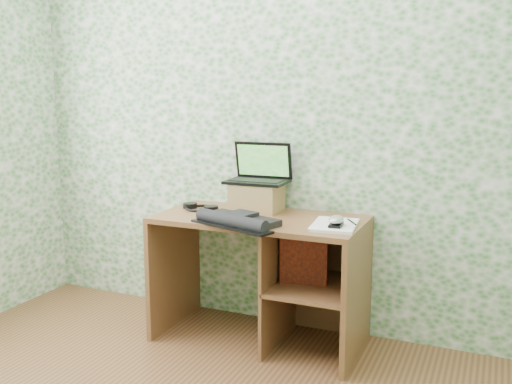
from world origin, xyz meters
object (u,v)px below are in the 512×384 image
at_px(desk, 274,262).
at_px(notepad, 334,225).
at_px(keyboard, 237,220).
at_px(laptop, 259,173).
at_px(riser, 257,197).

height_order(desk, notepad, notepad).
bearing_deg(notepad, desk, 160.90).
height_order(desk, keyboard, keyboard).
bearing_deg(laptop, keyboard, -86.24).
bearing_deg(desk, riser, 143.78).
height_order(keyboard, notepad, keyboard).
distance_m(laptop, keyboard, 0.46).
relative_size(laptop, notepad, 1.12).
xyz_separation_m(riser, keyboard, (0.04, -0.37, -0.06)).
bearing_deg(desk, laptop, 135.65).
xyz_separation_m(desk, keyboard, (-0.12, -0.26, 0.29)).
height_order(riser, notepad, riser).
height_order(riser, keyboard, riser).
bearing_deg(laptop, notepad, -25.91).
relative_size(desk, keyboard, 2.28).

